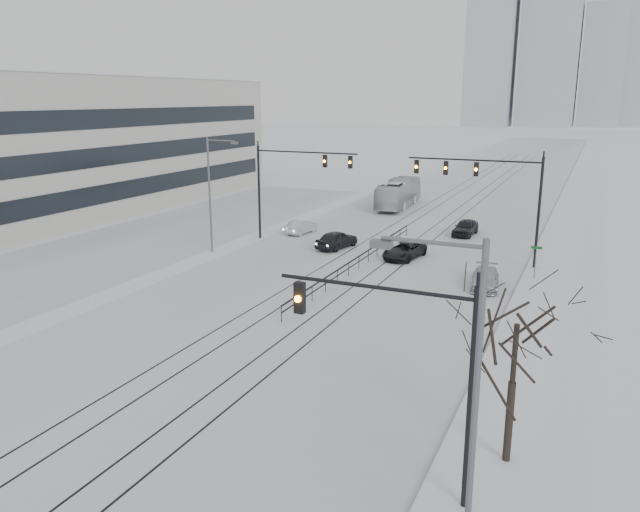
{
  "coord_description": "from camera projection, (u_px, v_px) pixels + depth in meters",
  "views": [
    {
      "loc": [
        15.09,
        -10.52,
        11.98
      ],
      "look_at": [
        1.04,
        20.85,
        3.2
      ],
      "focal_mm": 35.0,
      "sensor_mm": 36.0,
      "label": 1
    }
  ],
  "objects": [
    {
      "name": "bare_tree",
      "position": [
        516.0,
        339.0,
        19.87
      ],
      "size": [
        4.4,
        4.4,
        6.1
      ],
      "color": "black",
      "rests_on": "ground"
    },
    {
      "name": "median_fence",
      "position": [
        359.0,
        262.0,
        44.64
      ],
      "size": [
        0.06,
        24.0,
        1.0
      ],
      "color": "black",
      "rests_on": "ground"
    },
    {
      "name": "traffic_mast_nw",
      "position": [
        290.0,
        176.0,
        52.07
      ],
      "size": [
        9.1,
        0.37,
        8.0
      ],
      "color": "black",
      "rests_on": "ground"
    },
    {
      "name": "office_building",
      "position": [
        23.0,
        148.0,
        62.49
      ],
      "size": [
        20.2,
        62.2,
        14.11
      ],
      "color": "#BBB9B1",
      "rests_on": "ground"
    },
    {
      "name": "tram_rails",
      "position": [
        400.0,
        240.0,
        53.61
      ],
      "size": [
        5.3,
        180.0,
        0.01
      ],
      "color": "black",
      "rests_on": "ground"
    },
    {
      "name": "traffic_mast_near",
      "position": [
        417.0,
        360.0,
        18.15
      ],
      "size": [
        6.1,
        0.37,
        7.0
      ],
      "color": "black",
      "rests_on": "ground"
    },
    {
      "name": "sedan_nb_far",
      "position": [
        465.0,
        228.0,
        55.47
      ],
      "size": [
        1.88,
        4.23,
        1.42
      ],
      "primitive_type": "imported",
      "rotation": [
        0.0,
        0.0,
        -0.05
      ],
      "color": "black",
      "rests_on": "ground"
    },
    {
      "name": "sedan_nb_right",
      "position": [
        485.0,
        279.0,
        40.18
      ],
      "size": [
        2.23,
        4.39,
        1.22
      ],
      "primitive_type": "imported",
      "rotation": [
        0.0,
        0.0,
        0.13
      ],
      "color": "#AFB0B7",
      "rests_on": "ground"
    },
    {
      "name": "traffic_mast_ne",
      "position": [
        491.0,
        187.0,
        44.54
      ],
      "size": [
        9.6,
        0.37,
        8.0
      ],
      "color": "black",
      "rests_on": "ground"
    },
    {
      "name": "street_light_west",
      "position": [
        213.0,
        187.0,
        48.32
      ],
      "size": [
        2.73,
        0.25,
        9.0
      ],
      "color": "#595B60",
      "rests_on": "ground"
    },
    {
      "name": "skyline",
      "position": [
        586.0,
        49.0,
        250.62
      ],
      "size": [
        96.0,
        48.0,
        72.0
      ],
      "color": "#9EA3AE",
      "rests_on": "ground"
    },
    {
      "name": "street_light_east",
      "position": [
        463.0,
        395.0,
        14.58
      ],
      "size": [
        2.73,
        0.25,
        9.0
      ],
      "color": "#595B60",
      "rests_on": "ground"
    },
    {
      "name": "sidewalk_east",
      "position": [
        578.0,
        213.0,
        65.94
      ],
      "size": [
        5.0,
        260.0,
        0.16
      ],
      "primitive_type": "cube",
      "color": "silver",
      "rests_on": "ground"
    },
    {
      "name": "box_truck",
      "position": [
        399.0,
        194.0,
        69.42
      ],
      "size": [
        3.08,
        11.08,
        3.06
      ],
      "primitive_type": "imported",
      "rotation": [
        0.0,
        0.0,
        3.19
      ],
      "color": "#B8BBBD",
      "rests_on": "ground"
    },
    {
      "name": "road",
      "position": [
        451.0,
        205.0,
        71.3
      ],
      "size": [
        22.0,
        260.0,
        0.02
      ],
      "primitive_type": "cube",
      "color": "silver",
      "rests_on": "ground"
    },
    {
      "name": "parking_strip",
      "position": [
        174.0,
        232.0,
        57.11
      ],
      "size": [
        14.0,
        60.0,
        0.03
      ],
      "primitive_type": "cube",
      "color": "silver",
      "rests_on": "ground"
    },
    {
      "name": "sedan_nb_front",
      "position": [
        404.0,
        251.0,
        47.47
      ],
      "size": [
        2.74,
        4.72,
        1.24
      ],
      "primitive_type": "imported",
      "rotation": [
        0.0,
        0.0,
        -0.16
      ],
      "color": "black",
      "rests_on": "ground"
    },
    {
      "name": "sedan_sb_outer",
      "position": [
        301.0,
        227.0,
        56.19
      ],
      "size": [
        1.74,
        3.86,
        1.23
      ],
      "primitive_type": "imported",
      "rotation": [
        0.0,
        0.0,
        3.02
      ],
      "color": "#B4B6BC",
      "rests_on": "ground"
    },
    {
      "name": "street_sign",
      "position": [
        536.0,
        258.0,
        41.47
      ],
      "size": [
        0.7,
        0.06,
        2.4
      ],
      "color": "#595B60",
      "rests_on": "ground"
    },
    {
      "name": "sedan_sb_inner",
      "position": [
        337.0,
        240.0,
        50.68
      ],
      "size": [
        2.57,
        4.57,
        1.47
      ],
      "primitive_type": "imported",
      "rotation": [
        0.0,
        0.0,
        2.94
      ],
      "color": "black",
      "rests_on": "ground"
    },
    {
      "name": "curb",
      "position": [
        554.0,
        211.0,
        66.91
      ],
      "size": [
        0.1,
        260.0,
        0.12
      ],
      "primitive_type": "cube",
      "color": "gray",
      "rests_on": "ground"
    }
  ]
}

